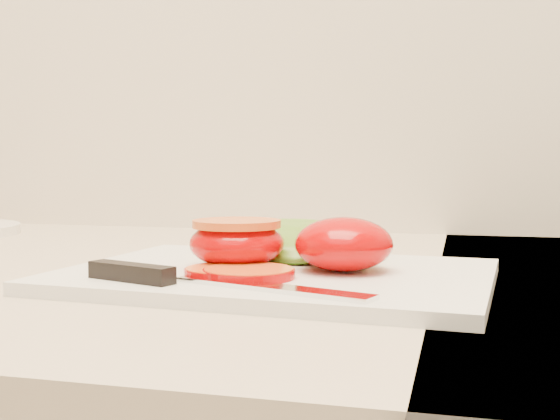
# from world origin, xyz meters

# --- Properties ---
(cutting_board) EXTENTS (0.33, 0.25, 0.01)m
(cutting_board) POSITION_xyz_m (0.05, 1.61, 0.94)
(cutting_board) COLOR silver
(cutting_board) RESTS_ON counter
(tomato_half_dome) EXTENTS (0.07, 0.07, 0.04)m
(tomato_half_dome) POSITION_xyz_m (0.10, 1.61, 0.96)
(tomato_half_dome) COLOR #B10100
(tomato_half_dome) RESTS_ON cutting_board
(tomato_half_cut) EXTENTS (0.07, 0.07, 0.04)m
(tomato_half_cut) POSITION_xyz_m (0.02, 1.61, 0.96)
(tomato_half_cut) COLOR #B10100
(tomato_half_cut) RESTS_ON cutting_board
(tomato_slice_0) EXTENTS (0.06, 0.06, 0.01)m
(tomato_slice_0) POSITION_xyz_m (0.04, 1.56, 0.94)
(tomato_slice_0) COLOR orange
(tomato_slice_0) RESTS_ON cutting_board
(tomato_slice_1) EXTENTS (0.06, 0.06, 0.01)m
(tomato_slice_1) POSITION_xyz_m (0.02, 1.57, 0.94)
(tomato_slice_1) COLOR orange
(tomato_slice_1) RESTS_ON cutting_board
(lettuce_leaf_0) EXTENTS (0.15, 0.10, 0.03)m
(lettuce_leaf_0) POSITION_xyz_m (0.04, 1.67, 0.95)
(lettuce_leaf_0) COLOR #529527
(lettuce_leaf_0) RESTS_ON cutting_board
(lettuce_leaf_1) EXTENTS (0.12, 0.11, 0.02)m
(lettuce_leaf_1) POSITION_xyz_m (0.08, 1.67, 0.95)
(lettuce_leaf_1) COLOR #529527
(lettuce_leaf_1) RESTS_ON cutting_board
(knife) EXTENTS (0.21, 0.06, 0.01)m
(knife) POSITION_xyz_m (0.01, 1.53, 0.94)
(knife) COLOR silver
(knife) RESTS_ON cutting_board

